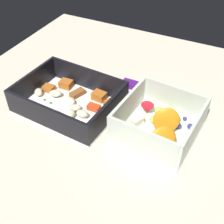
# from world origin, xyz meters

# --- Properties ---
(table_surface) EXTENTS (0.80, 0.80, 0.02)m
(table_surface) POSITION_xyz_m (0.00, 0.00, 0.01)
(table_surface) COLOR beige
(table_surface) RESTS_ON ground
(pasta_container) EXTENTS (0.21, 0.17, 0.06)m
(pasta_container) POSITION_xyz_m (-0.11, -0.01, 0.04)
(pasta_container) COLOR white
(pasta_container) RESTS_ON table_surface
(fruit_bowl) EXTENTS (0.16, 0.16, 0.06)m
(fruit_bowl) POSITION_xyz_m (0.08, 0.00, 0.04)
(fruit_bowl) COLOR silver
(fruit_bowl) RESTS_ON table_surface
(candy_bar) EXTENTS (0.07, 0.02, 0.01)m
(candy_bar) POSITION_xyz_m (-0.01, 0.12, 0.03)
(candy_bar) COLOR #51197A
(candy_bar) RESTS_ON table_surface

